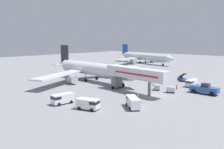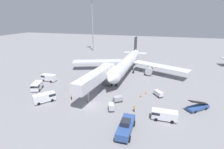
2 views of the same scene
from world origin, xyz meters
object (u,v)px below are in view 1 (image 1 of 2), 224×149
at_px(baggage_cart_far_center, 156,80).
at_px(ground_crew_worker_foreground, 177,86).
at_px(baggage_cart_far_right, 157,87).
at_px(jet_bridge, 133,74).
at_px(service_van_mid_center, 192,83).
at_px(service_van_rear_left, 62,98).
at_px(safety_cone_alpha, 149,83).
at_px(baggage_cart_rear_right, 171,90).
at_px(airplane_background, 144,57).
at_px(pushback_tug, 204,89).
at_px(belt_loader_truck, 182,78).
at_px(safety_cone_bravo, 153,84).
at_px(service_van_mid_left, 88,104).
at_px(airplane_at_gate, 92,69).
at_px(service_van_far_left, 133,102).
at_px(ground_crew_worker_midground, 138,96).

height_order(baggage_cart_far_center, ground_crew_worker_foreground, ground_crew_worker_foreground).
height_order(baggage_cart_far_right, baggage_cart_far_center, baggage_cart_far_right).
bearing_deg(jet_bridge, service_van_mid_center, -25.03).
relative_size(service_van_rear_left, safety_cone_alpha, 7.15).
bearing_deg(baggage_cart_rear_right, airplane_background, 40.58).
bearing_deg(service_van_mid_center, ground_crew_worker_foreground, 167.40).
bearing_deg(pushback_tug, safety_cone_alpha, 84.37).
height_order(pushback_tug, belt_loader_truck, belt_loader_truck).
distance_m(baggage_cart_far_right, safety_cone_bravo, 6.75).
relative_size(service_van_mid_center, baggage_cart_rear_right, 2.12).
distance_m(pushback_tug, belt_loader_truck, 18.66).
height_order(jet_bridge, service_van_mid_center, jet_bridge).
xyz_separation_m(service_van_mid_left, service_van_rear_left, (-1.20, 7.05, 0.02)).
distance_m(airplane_at_gate, baggage_cart_rear_right, 27.60).
height_order(pushback_tug, safety_cone_bravo, pushback_tug).
bearing_deg(service_van_mid_left, jet_bridge, 8.75).
relative_size(baggage_cart_far_right, baggage_cart_far_center, 0.82).
distance_m(airplane_at_gate, service_van_mid_left, 31.18).
bearing_deg(pushback_tug, baggage_cart_far_center, 73.71).
relative_size(service_van_mid_left, service_van_rear_left, 1.00).
height_order(service_van_mid_left, safety_cone_alpha, service_van_mid_left).
bearing_deg(service_van_far_left, airplane_background, 33.66).
bearing_deg(jet_bridge, airplane_background, 32.92).
xyz_separation_m(jet_bridge, service_van_mid_center, (17.30, -8.08, -3.64)).
height_order(baggage_cart_rear_right, ground_crew_worker_foreground, ground_crew_worker_foreground).
distance_m(belt_loader_truck, baggage_cart_far_right, 18.33).
xyz_separation_m(service_van_far_left, baggage_cart_far_right, (17.12, 5.09, -0.46)).
height_order(safety_cone_alpha, airplane_background, airplane_background).
relative_size(airplane_at_gate, belt_loader_truck, 8.08).
xyz_separation_m(pushback_tug, ground_crew_worker_midground, (-15.95, 8.81, -0.33)).
distance_m(service_van_mid_left, ground_crew_worker_foreground, 28.94).
xyz_separation_m(service_van_mid_center, airplane_background, (43.54, 47.46, 2.57)).
relative_size(pushback_tug, service_van_rear_left, 1.43).
relative_size(service_van_far_left, safety_cone_bravo, 6.87).
height_order(belt_loader_truck, baggage_cart_far_center, belt_loader_truck).
relative_size(belt_loader_truck, safety_cone_alpha, 7.96).
bearing_deg(ground_crew_worker_midground, service_van_far_left, -153.07).
distance_m(service_van_mid_center, service_van_mid_left, 35.32).
relative_size(airplane_at_gate, safety_cone_bravo, 58.14).
xyz_separation_m(service_van_mid_left, baggage_cart_rear_right, (23.65, -4.83, -0.36)).
bearing_deg(service_van_rear_left, baggage_cart_far_right, -16.69).
xyz_separation_m(jet_bridge, ground_crew_worker_foreground, (11.05, -6.68, -3.95)).
distance_m(baggage_cart_rear_right, ground_crew_worker_foreground, 5.08).
bearing_deg(baggage_cart_far_center, service_van_mid_left, -170.44).
relative_size(belt_loader_truck, baggage_cart_rear_right, 2.27).
bearing_deg(ground_crew_worker_midground, baggage_cart_far_right, 11.00).
distance_m(jet_bridge, belt_loader_truck, 25.02).
xyz_separation_m(ground_crew_worker_foreground, safety_cone_alpha, (1.50, 10.15, -0.53)).
bearing_deg(safety_cone_bravo, service_van_rear_left, 174.13).
relative_size(jet_bridge, service_van_rear_left, 3.87).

